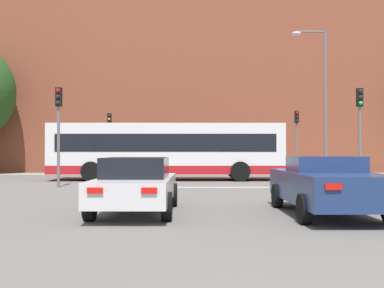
{
  "coord_description": "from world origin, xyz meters",
  "views": [
    {
      "loc": [
        -0.94,
        -2.27,
        1.53
      ],
      "look_at": [
        -0.8,
        22.51,
        1.89
      ],
      "focal_mm": 45.0,
      "sensor_mm": 36.0,
      "label": 1
    }
  ],
  "objects": [
    {
      "name": "stop_line_strip",
      "position": [
        0.0,
        17.97,
        0.0
      ],
      "size": [
        9.77,
        0.3,
        0.01
      ],
      "primitive_type": "cube",
      "color": "silver",
      "rests_on": "ground_plane"
    },
    {
      "name": "far_pavement",
      "position": [
        0.0,
        29.51,
        0.01
      ],
      "size": [
        70.86,
        2.5,
        0.01
      ],
      "primitive_type": "cube",
      "color": "gray",
      "rests_on": "ground_plane"
    },
    {
      "name": "brick_civic_building",
      "position": [
        0.55,
        37.25,
        8.11
      ],
      "size": [
        39.19,
        11.17,
        22.36
      ],
      "color": "brown",
      "rests_on": "ground_plane"
    },
    {
      "name": "car_saloon_left",
      "position": [
        -2.25,
        9.61,
        0.71
      ],
      "size": [
        1.95,
        4.57,
        1.37
      ],
      "rotation": [
        0.0,
        0.0,
        -0.01
      ],
      "color": "silver",
      "rests_on": "ground_plane"
    },
    {
      "name": "car_roadster_right",
      "position": [
        2.36,
        9.26,
        0.72
      ],
      "size": [
        2.06,
        4.84,
        1.4
      ],
      "rotation": [
        0.0,
        0.0,
        0.01
      ],
      "color": "navy",
      "rests_on": "ground_plane"
    },
    {
      "name": "bus_crossing_lead",
      "position": [
        -2.12,
        23.02,
        1.58
      ],
      "size": [
        12.09,
        2.68,
        2.94
      ],
      "rotation": [
        0.0,
        0.0,
        -1.57
      ],
      "color": "silver",
      "rests_on": "ground_plane"
    },
    {
      "name": "traffic_light_near_right",
      "position": [
        6.48,
        18.52,
        2.86
      ],
      "size": [
        0.26,
        0.31,
        4.26
      ],
      "color": "slate",
      "rests_on": "ground_plane"
    },
    {
      "name": "traffic_light_far_left",
      "position": [
        -6.13,
        28.88,
        2.69
      ],
      "size": [
        0.26,
        0.31,
        3.98
      ],
      "color": "slate",
      "rests_on": "ground_plane"
    },
    {
      "name": "traffic_light_near_left",
      "position": [
        -6.45,
        17.98,
        2.83
      ],
      "size": [
        0.26,
        0.31,
        4.21
      ],
      "color": "slate",
      "rests_on": "ground_plane"
    },
    {
      "name": "traffic_light_far_right",
      "position": [
        6.12,
        29.2,
        2.81
      ],
      "size": [
        0.26,
        0.31,
        4.17
      ],
      "color": "slate",
      "rests_on": "ground_plane"
    },
    {
      "name": "street_lamp_junction",
      "position": [
        5.95,
        22.92,
        4.78
      ],
      "size": [
        1.84,
        0.36,
        7.97
      ],
      "color": "slate",
      "rests_on": "ground_plane"
    },
    {
      "name": "pedestrian_waiting",
      "position": [
        -4.62,
        28.67,
        0.93
      ],
      "size": [
        0.29,
        0.43,
        1.6
      ],
      "rotation": [
        0.0,
        0.0,
        1.4
      ],
      "color": "brown",
      "rests_on": "ground_plane"
    },
    {
      "name": "pedestrian_walking_east",
      "position": [
        -6.1,
        28.78,
        0.91
      ],
      "size": [
        0.45,
        0.42,
        1.57
      ],
      "rotation": [
        0.0,
        0.0,
        3.79
      ],
      "color": "brown",
      "rests_on": "ground_plane"
    }
  ]
}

